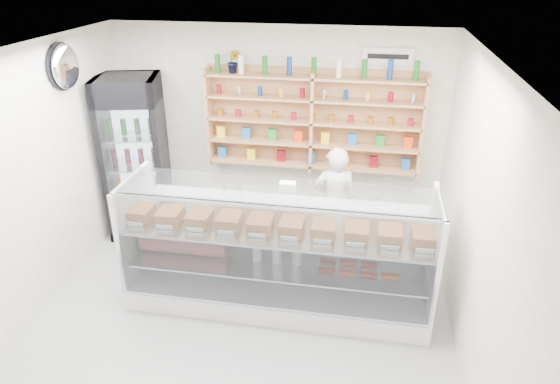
# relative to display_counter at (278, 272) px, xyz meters

# --- Properties ---
(room) EXTENTS (5.00, 5.00, 5.00)m
(room) POSITION_rel_display_counter_xyz_m (-0.35, -0.62, 1.02)
(room) COLOR #ABACB0
(room) RESTS_ON ground
(display_counter) EXTENTS (3.29, 0.98, 1.43)m
(display_counter) POSITION_rel_display_counter_xyz_m (0.00, 0.00, 0.00)
(display_counter) COLOR white
(display_counter) RESTS_ON floor
(shop_worker) EXTENTS (0.60, 0.45, 1.50)m
(shop_worker) POSITION_rel_display_counter_xyz_m (0.52, 1.09, 0.37)
(shop_worker) COLOR silver
(shop_worker) RESTS_ON floor
(drinks_cooler) EXTENTS (0.96, 0.94, 2.19)m
(drinks_cooler) POSITION_rel_display_counter_xyz_m (-2.21, 1.30, 0.72)
(drinks_cooler) COLOR black
(drinks_cooler) RESTS_ON floor
(wall_shelving) EXTENTS (2.84, 0.28, 1.33)m
(wall_shelving) POSITION_rel_display_counter_xyz_m (0.15, 1.72, 1.21)
(wall_shelving) COLOR tan
(wall_shelving) RESTS_ON back_wall
(potted_plant) EXTENTS (0.17, 0.14, 0.30)m
(potted_plant) POSITION_rel_display_counter_xyz_m (-0.89, 1.72, 1.96)
(potted_plant) COLOR #1E6626
(potted_plant) RESTS_ON wall_shelving
(security_mirror) EXTENTS (0.15, 0.50, 0.50)m
(security_mirror) POSITION_rel_display_counter_xyz_m (-2.52, 0.58, 2.07)
(security_mirror) COLOR silver
(security_mirror) RESTS_ON left_wall
(wall_sign) EXTENTS (0.62, 0.03, 0.20)m
(wall_sign) POSITION_rel_display_counter_xyz_m (1.05, 1.85, 2.07)
(wall_sign) COLOR white
(wall_sign) RESTS_ON back_wall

